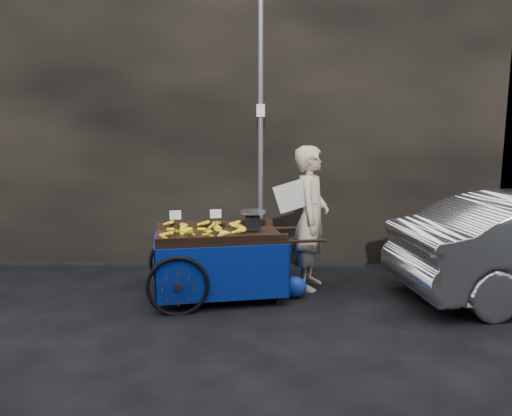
{
  "coord_description": "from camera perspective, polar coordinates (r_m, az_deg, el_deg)",
  "views": [
    {
      "loc": [
        0.38,
        -6.11,
        2.24
      ],
      "look_at": [
        0.25,
        0.5,
        1.09
      ],
      "focal_mm": 35.0,
      "sensor_mm": 36.0,
      "label": 1
    }
  ],
  "objects": [
    {
      "name": "ground",
      "position": [
        6.52,
        -2.3,
        -10.27
      ],
      "size": [
        80.0,
        80.0,
        0.0
      ],
      "primitive_type": "plane",
      "color": "black",
      "rests_on": "ground"
    },
    {
      "name": "plastic_bag",
      "position": [
        6.53,
        4.46,
        -8.98
      ],
      "size": [
        0.31,
        0.25,
        0.28
      ],
      "primitive_type": "ellipsoid",
      "color": "#183FB4",
      "rests_on": "ground"
    },
    {
      "name": "building_wall",
      "position": [
        8.71,
        1.26,
        11.55
      ],
      "size": [
        13.5,
        2.0,
        5.0
      ],
      "color": "black",
      "rests_on": "ground"
    },
    {
      "name": "banana_cart",
      "position": [
        6.38,
        -4.69,
        -3.82
      ],
      "size": [
        2.34,
        1.38,
        1.19
      ],
      "rotation": [
        0.0,
        0.0,
        0.19
      ],
      "color": "black",
      "rests_on": "ground"
    },
    {
      "name": "street_pole",
      "position": [
        7.41,
        0.54,
        8.04
      ],
      "size": [
        0.12,
        0.1,
        4.0
      ],
      "color": "slate",
      "rests_on": "ground"
    },
    {
      "name": "vendor",
      "position": [
        6.71,
        6.3,
        -1.15
      ],
      "size": [
        0.83,
        0.8,
        1.93
      ],
      "rotation": [
        0.0,
        0.0,
        1.32
      ],
      "color": "tan",
      "rests_on": "ground"
    }
  ]
}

